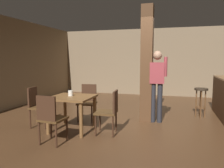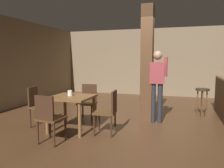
# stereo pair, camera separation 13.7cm
# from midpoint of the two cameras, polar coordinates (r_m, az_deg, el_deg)

# --- Properties ---
(ground_plane) EXTENTS (10.80, 10.80, 0.00)m
(ground_plane) POSITION_cam_midpoint_polar(r_m,az_deg,el_deg) (5.19, 4.70, -10.63)
(ground_plane) COLOR #4C301C
(wall_back) EXTENTS (8.00, 0.10, 2.80)m
(wall_back) POSITION_cam_midpoint_polar(r_m,az_deg,el_deg) (9.41, 10.25, 5.61)
(wall_back) COLOR #756047
(wall_back) RESTS_ON ground_plane
(pillar) EXTENTS (0.28, 0.28, 2.80)m
(pillar) POSITION_cam_midpoint_polar(r_m,az_deg,el_deg) (5.36, 8.34, 5.09)
(pillar) COLOR #4C301C
(pillar) RESTS_ON ground_plane
(dining_table) EXTENTS (0.88, 0.88, 0.74)m
(dining_table) POSITION_cam_midpoint_polar(r_m,az_deg,el_deg) (4.75, -11.20, -4.78)
(dining_table) COLOR brown
(dining_table) RESTS_ON ground_plane
(chair_north) EXTENTS (0.46, 0.46, 0.89)m
(chair_north) POSITION_cam_midpoint_polar(r_m,az_deg,el_deg) (5.47, -7.07, -4.28)
(chair_north) COLOR #4C3319
(chair_north) RESTS_ON ground_plane
(chair_south) EXTENTS (0.45, 0.45, 0.89)m
(chair_south) POSITION_cam_midpoint_polar(r_m,az_deg,el_deg) (4.08, -16.72, -8.23)
(chair_south) COLOR #4C3319
(chair_south) RESTS_ON ground_plane
(chair_east) EXTENTS (0.45, 0.45, 0.89)m
(chair_east) POSITION_cam_midpoint_polar(r_m,az_deg,el_deg) (4.44, -1.49, -6.77)
(chair_east) COLOR #4C3319
(chair_east) RESTS_ON ground_plane
(chair_west) EXTENTS (0.47, 0.47, 0.89)m
(chair_west) POSITION_cam_midpoint_polar(r_m,az_deg,el_deg) (5.24, -19.57, -5.09)
(chair_west) COLOR #4C3319
(chair_west) RESTS_ON ground_plane
(napkin_cup) EXTENTS (0.10, 0.10, 0.12)m
(napkin_cup) POSITION_cam_midpoint_polar(r_m,az_deg,el_deg) (4.78, -11.60, -2.37)
(napkin_cup) COLOR silver
(napkin_cup) RESTS_ON dining_table
(standing_person) EXTENTS (0.47, 0.23, 1.72)m
(standing_person) POSITION_cam_midpoint_polar(r_m,az_deg,el_deg) (5.31, 10.91, 0.72)
(standing_person) COLOR maroon
(standing_person) RESTS_ON ground_plane
(bar_stool_near) EXTENTS (0.34, 0.34, 0.77)m
(bar_stool_near) POSITION_cam_midpoint_polar(r_m,az_deg,el_deg) (6.14, 21.62, -2.86)
(bar_stool_near) COLOR #2D2319
(bar_stool_near) RESTS_ON ground_plane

